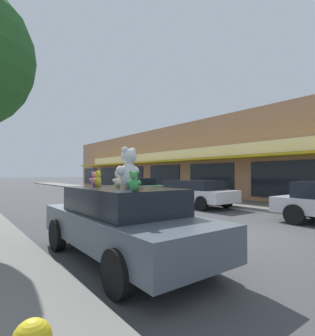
{
  "coord_description": "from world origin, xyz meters",
  "views": [
    {
      "loc": [
        -6.2,
        -4.51,
        1.71
      ],
      "look_at": [
        -2.14,
        0.73,
        1.86
      ],
      "focal_mm": 28.0,
      "sensor_mm": 36.0,
      "label": 1
    }
  ],
  "objects_px": {
    "teddy_bear_pink": "(94,179)",
    "teddy_bear_yellow": "(98,179)",
    "teddy_bear_black": "(135,180)",
    "teddy_bear_cream": "(118,179)",
    "teddy_bear_green": "(134,181)",
    "plush_art_car": "(123,221)",
    "parked_car_far_right": "(139,188)",
    "teddy_bear_giant": "(129,168)",
    "parked_car_far_center": "(193,192)"
  },
  "relations": [
    {
      "from": "teddy_bear_giant",
      "to": "parked_car_far_right",
      "type": "xyz_separation_m",
      "value": [
        7.08,
        10.27,
        -1.06
      ]
    },
    {
      "from": "plush_art_car",
      "to": "teddy_bear_cream",
      "type": "height_order",
      "value": "teddy_bear_cream"
    },
    {
      "from": "plush_art_car",
      "to": "teddy_bear_black",
      "type": "height_order",
      "value": "teddy_bear_black"
    },
    {
      "from": "teddy_bear_yellow",
      "to": "parked_car_far_center",
      "type": "distance_m",
      "value": 8.49
    },
    {
      "from": "plush_art_car",
      "to": "teddy_bear_green",
      "type": "relative_size",
      "value": 13.68
    },
    {
      "from": "teddy_bear_black",
      "to": "parked_car_far_right",
      "type": "xyz_separation_m",
      "value": [
        6.85,
        10.16,
        -0.82
      ]
    },
    {
      "from": "plush_art_car",
      "to": "teddy_bear_yellow",
      "type": "xyz_separation_m",
      "value": [
        -0.14,
        0.86,
        0.83
      ]
    },
    {
      "from": "plush_art_car",
      "to": "teddy_bear_pink",
      "type": "relative_size",
      "value": 13.42
    },
    {
      "from": "teddy_bear_giant",
      "to": "teddy_bear_yellow",
      "type": "bearing_deg",
      "value": -90.14
    },
    {
      "from": "teddy_bear_giant",
      "to": "teddy_bear_pink",
      "type": "relative_size",
      "value": 2.43
    },
    {
      "from": "plush_art_car",
      "to": "parked_car_far_center",
      "type": "relative_size",
      "value": 1.0
    },
    {
      "from": "teddy_bear_green",
      "to": "teddy_bear_yellow",
      "type": "relative_size",
      "value": 0.94
    },
    {
      "from": "plush_art_car",
      "to": "teddy_bear_cream",
      "type": "relative_size",
      "value": 13.66
    },
    {
      "from": "plush_art_car",
      "to": "teddy_bear_cream",
      "type": "distance_m",
      "value": 0.89
    },
    {
      "from": "teddy_bear_green",
      "to": "parked_car_far_right",
      "type": "relative_size",
      "value": 0.08
    },
    {
      "from": "teddy_bear_green",
      "to": "teddy_bear_yellow",
      "type": "height_order",
      "value": "teddy_bear_yellow"
    },
    {
      "from": "teddy_bear_green",
      "to": "parked_car_far_center",
      "type": "height_order",
      "value": "teddy_bear_green"
    },
    {
      "from": "teddy_bear_green",
      "to": "teddy_bear_yellow",
      "type": "bearing_deg",
      "value": -59.86
    },
    {
      "from": "teddy_bear_yellow",
      "to": "teddy_bear_cream",
      "type": "relative_size",
      "value": 1.06
    },
    {
      "from": "plush_art_car",
      "to": "teddy_bear_giant",
      "type": "relative_size",
      "value": 5.52
    },
    {
      "from": "parked_car_far_center",
      "to": "teddy_bear_pink",
      "type": "bearing_deg",
      "value": -151.35
    },
    {
      "from": "parked_car_far_center",
      "to": "parked_car_far_right",
      "type": "relative_size",
      "value": 1.13
    },
    {
      "from": "teddy_bear_cream",
      "to": "parked_car_far_center",
      "type": "height_order",
      "value": "teddy_bear_cream"
    },
    {
      "from": "teddy_bear_green",
      "to": "teddy_bear_giant",
      "type": "bearing_deg",
      "value": -79.36
    },
    {
      "from": "teddy_bear_giant",
      "to": "teddy_bear_green",
      "type": "relative_size",
      "value": 2.48
    },
    {
      "from": "teddy_bear_black",
      "to": "teddy_bear_green",
      "type": "relative_size",
      "value": 0.96
    },
    {
      "from": "teddy_bear_cream",
      "to": "teddy_bear_yellow",
      "type": "bearing_deg",
      "value": -39.82
    },
    {
      "from": "teddy_bear_giant",
      "to": "teddy_bear_yellow",
      "type": "xyz_separation_m",
      "value": [
        -0.24,
        0.92,
        -0.23
      ]
    },
    {
      "from": "plush_art_car",
      "to": "teddy_bear_black",
      "type": "xyz_separation_m",
      "value": [
        0.34,
        0.05,
        0.81
      ]
    },
    {
      "from": "plush_art_car",
      "to": "parked_car_far_right",
      "type": "height_order",
      "value": "same"
    },
    {
      "from": "teddy_bear_green",
      "to": "parked_car_far_center",
      "type": "distance_m",
      "value": 9.76
    },
    {
      "from": "teddy_bear_giant",
      "to": "plush_art_car",
      "type": "bearing_deg",
      "value": -44.31
    },
    {
      "from": "teddy_bear_pink",
      "to": "teddy_bear_yellow",
      "type": "bearing_deg",
      "value": 96.21
    },
    {
      "from": "teddy_bear_black",
      "to": "teddy_bear_cream",
      "type": "distance_m",
      "value": 0.38
    },
    {
      "from": "teddy_bear_black",
      "to": "teddy_bear_green",
      "type": "height_order",
      "value": "teddy_bear_green"
    },
    {
      "from": "plush_art_car",
      "to": "parked_car_far_center",
      "type": "xyz_separation_m",
      "value": [
        7.19,
        5.08,
        -0.0
      ]
    },
    {
      "from": "parked_car_far_right",
      "to": "parked_car_far_center",
      "type": "bearing_deg",
      "value": -90.0
    },
    {
      "from": "plush_art_car",
      "to": "teddy_bear_giant",
      "type": "bearing_deg",
      "value": -28.74
    },
    {
      "from": "teddy_bear_pink",
      "to": "parked_car_far_right",
      "type": "xyz_separation_m",
      "value": [
        7.3,
        9.12,
        -0.83
      ]
    },
    {
      "from": "teddy_bear_giant",
      "to": "teddy_bear_cream",
      "type": "height_order",
      "value": "teddy_bear_giant"
    },
    {
      "from": "teddy_bear_giant",
      "to": "teddy_bear_black",
      "type": "height_order",
      "value": "teddy_bear_giant"
    },
    {
      "from": "plush_art_car",
      "to": "teddy_bear_black",
      "type": "relative_size",
      "value": 14.19
    },
    {
      "from": "plush_art_car",
      "to": "teddy_bear_giant",
      "type": "height_order",
      "value": "teddy_bear_giant"
    },
    {
      "from": "teddy_bear_pink",
      "to": "teddy_bear_yellow",
      "type": "height_order",
      "value": "teddy_bear_yellow"
    },
    {
      "from": "plush_art_car",
      "to": "teddy_bear_green",
      "type": "bearing_deg",
      "value": -110.14
    },
    {
      "from": "teddy_bear_giant",
      "to": "teddy_bear_black",
      "type": "bearing_deg",
      "value": -168.96
    },
    {
      "from": "teddy_bear_giant",
      "to": "teddy_bear_black",
      "type": "xyz_separation_m",
      "value": [
        0.23,
        0.11,
        -0.24
      ]
    },
    {
      "from": "plush_art_car",
      "to": "teddy_bear_black",
      "type": "distance_m",
      "value": 0.88
    },
    {
      "from": "teddy_bear_black",
      "to": "plush_art_car",
      "type": "bearing_deg",
      "value": 53.05
    },
    {
      "from": "teddy_bear_pink",
      "to": "parked_car_far_right",
      "type": "distance_m",
      "value": 11.71
    }
  ]
}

